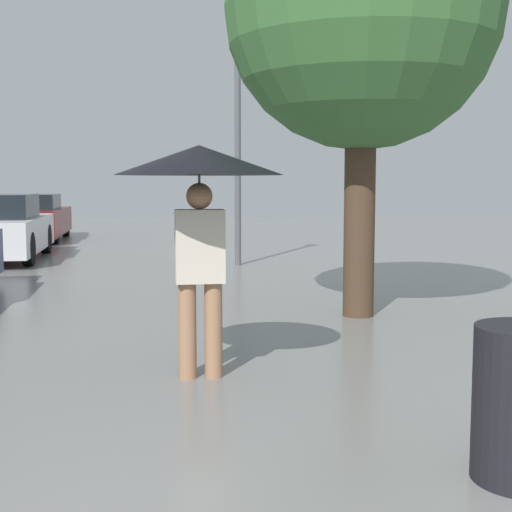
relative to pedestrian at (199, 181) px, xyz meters
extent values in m
cylinder|color=#9E7051|center=(-0.10, 0.00, -1.17)|extent=(0.14, 0.14, 0.76)
cylinder|color=#9E7051|center=(0.10, 0.00, -1.17)|extent=(0.14, 0.14, 0.76)
cube|color=beige|center=(0.00, 0.00, -0.50)|extent=(0.38, 0.22, 0.57)
sphere|color=#9E7051|center=(0.00, 0.00, -0.12)|extent=(0.21, 0.21, 0.21)
cylinder|color=#515456|center=(0.00, 0.00, -0.26)|extent=(0.02, 0.02, 0.61)
cone|color=black|center=(0.00, 0.00, 0.16)|extent=(1.30, 1.30, 0.23)
cylinder|color=black|center=(-2.53, 10.47, -1.23)|extent=(0.18, 0.63, 0.63)
cylinder|color=black|center=(-2.53, 8.04, -1.23)|extent=(0.18, 0.63, 0.63)
cube|color=maroon|center=(-3.47, 14.14, -1.05)|extent=(1.90, 4.15, 0.67)
cube|color=black|center=(-3.47, 13.93, -0.52)|extent=(1.61, 1.87, 0.40)
cylinder|color=black|center=(-4.33, 15.42, -1.26)|extent=(0.18, 0.57, 0.57)
cylinder|color=black|center=(-2.62, 15.42, -1.26)|extent=(0.18, 0.57, 0.57)
cylinder|color=black|center=(-2.62, 12.85, -1.26)|extent=(0.18, 0.57, 0.57)
cylinder|color=#473323|center=(2.00, 2.33, -0.25)|extent=(0.35, 0.35, 2.58)
sphere|color=#386633|center=(2.00, 2.33, 1.89)|extent=(3.08, 3.08, 3.08)
cylinder|color=#515456|center=(1.30, 7.56, 0.48)|extent=(0.11, 0.11, 4.06)
sphere|color=beige|center=(1.30, 7.56, 2.61)|extent=(0.32, 0.32, 0.32)
camera|label=1|loc=(-0.43, -5.50, -0.01)|focal=50.00mm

